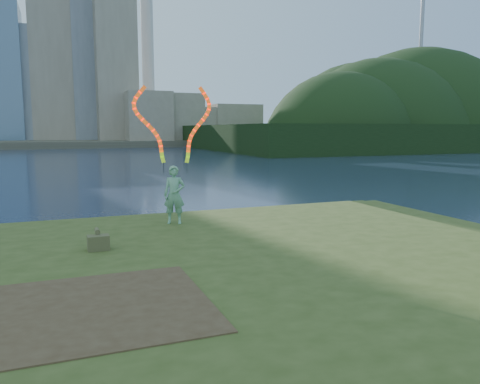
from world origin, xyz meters
name	(u,v)px	position (x,y,z in m)	size (l,w,h in m)	color
ground	(188,278)	(0.00, 0.00, 0.00)	(320.00, 320.00, 0.00)	#192640
grassy_knoll	(221,298)	(0.00, -2.30, 0.34)	(20.00, 18.00, 0.80)	#39491A
dirt_patch	(95,307)	(-2.20, -3.20, 0.81)	(3.20, 3.00, 0.02)	#47331E
far_shore	(70,142)	(0.00, 95.00, 0.60)	(320.00, 40.00, 1.20)	#514C3C
wooded_hill	(414,146)	(59.57, 59.96, 0.16)	(78.00, 50.00, 63.00)	black
woman_with_ribbons	(174,171)	(0.29, 2.33, 2.22)	(1.88, 0.79, 3.95)	#18743E
canvas_bag	(98,242)	(-1.88, 0.14, 0.97)	(0.45, 0.51, 0.42)	#49502C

